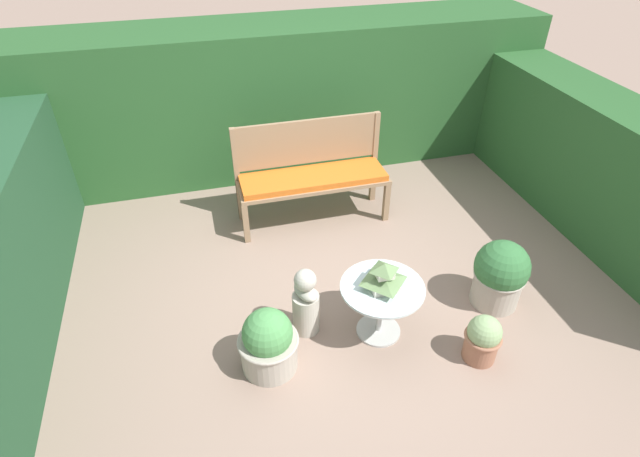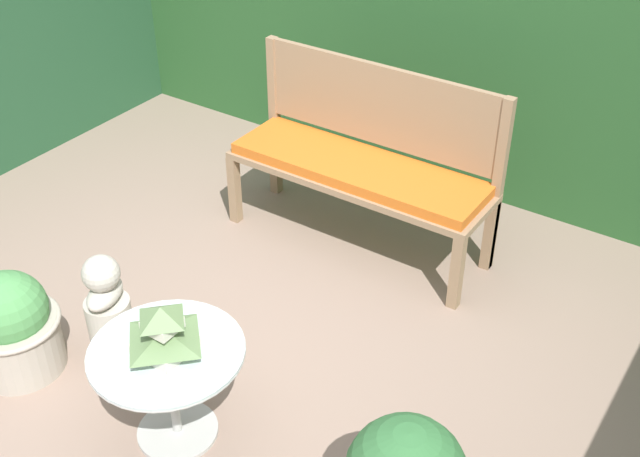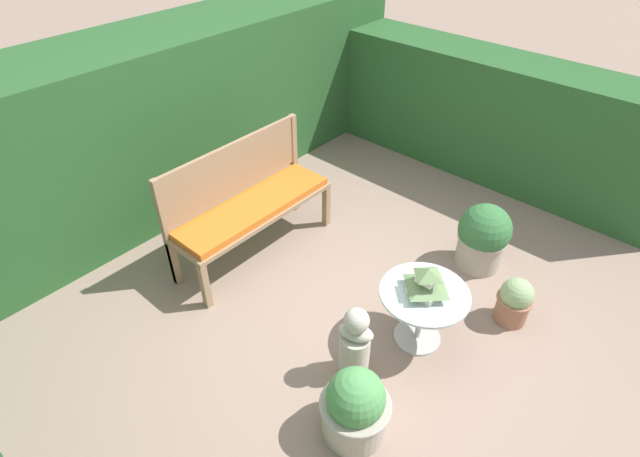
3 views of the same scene
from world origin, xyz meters
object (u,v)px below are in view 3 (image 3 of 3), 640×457
Objects in this scene: potted_plant_hedge_corner at (355,407)px; potted_plant_table_far at (483,237)px; pagoda_birdhouse at (427,283)px; garden_bench at (253,210)px; garden_bust at (355,345)px; patio_table at (423,303)px; potted_plant_bench_left at (515,301)px.

potted_plant_table_far is at bearing 4.90° from potted_plant_hedge_corner.
pagoda_birdhouse is at bearing -176.49° from potted_plant_table_far.
garden_bench is 2.48× the size of potted_plant_table_far.
garden_bust is 1.00× the size of potted_plant_table_far.
potted_plant_hedge_corner reaches higher than patio_table.
garden_bust is at bearing 38.78° from potted_plant_hedge_corner.
potted_plant_bench_left is (0.80, -2.21, -0.27)m from garden_bench.
potted_plant_table_far is (1.25, -1.68, -0.16)m from garden_bench.
potted_plant_bench_left is 0.76× the size of potted_plant_hedge_corner.
garden_bench is at bearing 126.65° from potted_plant_table_far.
pagoda_birdhouse is at bearing 104.04° from patio_table.
garden_bust reaches higher than potted_plant_bench_left.
pagoda_birdhouse is 0.45× the size of garden_bust.
garden_bench is 1.75m from patio_table.
potted_plant_hedge_corner is (-0.95, -0.11, -0.35)m from pagoda_birdhouse.
potted_plant_hedge_corner is (-0.95, -0.11, -0.14)m from patio_table.
pagoda_birdhouse reaches higher than potted_plant_table_far.
potted_plant_bench_left is at bearing -130.08° from potted_plant_table_far.
potted_plant_hedge_corner is at bearing -173.46° from pagoda_birdhouse.
pagoda_birdhouse is 0.92m from potted_plant_bench_left.
pagoda_birdhouse reaches higher than patio_table.
patio_table is at bearing -176.49° from potted_plant_table_far.
potted_plant_hedge_corner reaches higher than potted_plant_bench_left.
garden_bust is 1.52× the size of potted_plant_bench_left.
potted_plant_table_far is (1.13, 0.07, -0.29)m from pagoda_birdhouse.
potted_plant_bench_left is (0.68, -0.46, -0.19)m from patio_table.
potted_plant_table_far is 1.15× the size of potted_plant_hedge_corner.
garden_bench is 2.10m from potted_plant_table_far.
garden_bust is 1.15× the size of potted_plant_hedge_corner.
potted_plant_hedge_corner is at bearing -173.46° from patio_table.
potted_plant_hedge_corner is (-1.63, 0.35, 0.05)m from potted_plant_bench_left.
pagoda_birdhouse is at bearing 51.58° from garden_bust.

